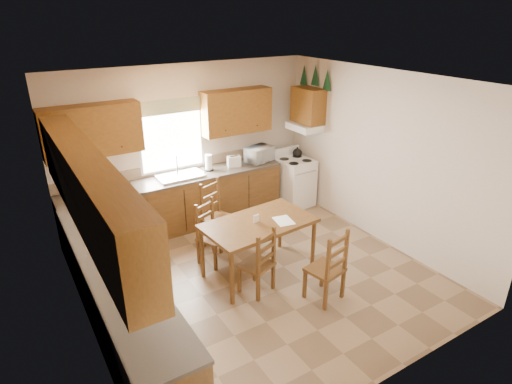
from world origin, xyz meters
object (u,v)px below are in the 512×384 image
microwave (259,154)px  stove (295,183)px  chair_near_right (256,260)px  chair_far_left (219,215)px  chair_near_left (325,265)px  dining_table (259,247)px  chair_far_right (214,234)px

microwave → stove: bearing=-36.2°
microwave → chair_near_right: bearing=-138.5°
microwave → chair_far_left: 1.64m
chair_near_left → chair_far_left: chair_far_left is taller
stove → microwave: bearing=154.7°
stove → dining_table: size_ratio=0.58×
dining_table → chair_near_left: size_ratio=1.52×
chair_near_right → chair_near_left: bearing=117.6°
chair_near_right → chair_far_left: bearing=-117.0°
dining_table → chair_far_right: bearing=120.7°
chair_near_left → chair_far_right: 1.73m
chair_far_left → chair_far_right: size_ratio=1.11×
dining_table → chair_far_left: bearing=91.4°
microwave → dining_table: (-1.18, -1.86, -0.65)m
stove → chair_near_right: bearing=-141.1°
chair_far_right → microwave: bearing=15.6°
chair_far_right → chair_near_left: bearing=-85.0°
stove → microwave: 0.92m
chair_near_left → chair_far_left: size_ratio=0.95×
chair_near_left → chair_far_right: bearing=-73.3°
stove → chair_far_right: (-2.23, -1.04, 0.03)m
microwave → dining_table: bearing=-137.8°
chair_far_left → stove: bearing=-3.6°
dining_table → chair_far_right: (-0.41, 0.58, 0.07)m
chair_near_left → chair_near_right: 0.89m
stove → chair_far_right: size_ratio=0.93×
stove → chair_far_left: chair_far_left is taller
microwave → chair_far_right: bearing=-156.6°
chair_near_left → chair_far_left: bearing=-86.7°
chair_near_right → stove: bearing=-157.2°
stove → chair_far_right: chair_far_right is taller
microwave → chair_far_left: size_ratio=0.43×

